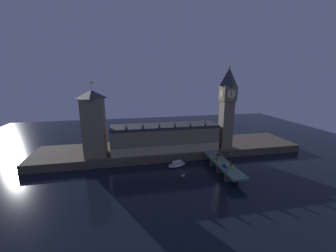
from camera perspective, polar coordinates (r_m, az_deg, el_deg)
ground_plane at (r=145.85m, az=4.23°, el=-12.67°), size 400.00×400.00×0.00m
embankment at (r=179.49m, az=0.87°, el=-6.41°), size 220.00×42.00×6.22m
parliament_hall at (r=166.51m, az=-0.86°, el=-3.17°), size 84.73×21.32×24.65m
clock_tower at (r=172.92m, az=16.05°, el=5.39°), size 11.28×11.39×66.48m
victoria_tower at (r=160.42m, az=-19.83°, el=0.65°), size 15.82×15.82×54.90m
bridge at (r=148.94m, az=15.08°, el=-10.62°), size 10.22×46.00×6.55m
car_northbound_lead at (r=151.91m, az=13.36°, el=-8.96°), size 1.86×4.53×1.31m
car_northbound_trail at (r=141.95m, az=15.42°, el=-10.67°), size 1.90×4.17×1.57m
car_southbound_lead at (r=144.00m, az=17.04°, el=-10.44°), size 2.00×4.69×1.50m
car_southbound_trail at (r=159.71m, az=13.77°, el=-7.81°), size 1.84×4.35×1.52m
pedestrian_near_rail at (r=135.08m, az=15.95°, el=-11.88°), size 0.38×0.38×1.84m
pedestrian_mid_walk at (r=148.71m, az=16.96°, el=-9.60°), size 0.38×0.38×1.59m
street_lamp_near at (r=132.66m, az=16.15°, el=-11.09°), size 1.34×0.60×5.91m
street_lamp_mid at (r=148.70m, az=16.94°, el=-8.14°), size 1.34×0.60×6.97m
street_lamp_far at (r=157.03m, az=11.22°, el=-6.70°), size 1.34×0.60×6.67m
boat_upstream at (r=153.45m, az=2.51°, el=-10.63°), size 14.81×8.84×4.26m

